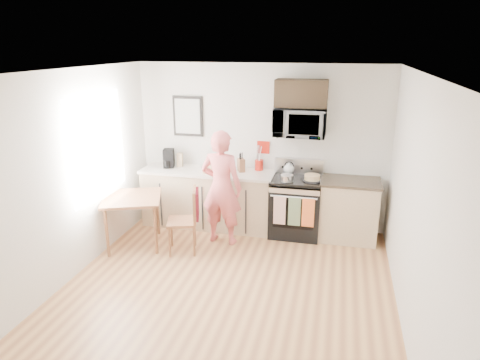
% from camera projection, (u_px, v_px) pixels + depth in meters
% --- Properties ---
extents(floor, '(4.60, 4.60, 0.00)m').
position_uv_depth(floor, '(223.00, 297.00, 5.09)').
color(floor, '#965D3A').
rests_on(floor, ground).
extents(back_wall, '(4.00, 0.04, 2.60)m').
position_uv_depth(back_wall, '(260.00, 147.00, 6.82)').
color(back_wall, silver).
rests_on(back_wall, floor).
extents(front_wall, '(4.00, 0.04, 2.60)m').
position_uv_depth(front_wall, '(118.00, 320.00, 2.56)').
color(front_wall, silver).
rests_on(front_wall, floor).
extents(left_wall, '(0.04, 4.60, 2.60)m').
position_uv_depth(left_wall, '(61.00, 181.00, 5.13)').
color(left_wall, silver).
rests_on(left_wall, floor).
extents(right_wall, '(0.04, 4.60, 2.60)m').
position_uv_depth(right_wall, '(415.00, 210.00, 4.25)').
color(right_wall, silver).
rests_on(right_wall, floor).
extents(ceiling, '(4.00, 4.60, 0.04)m').
position_uv_depth(ceiling, '(220.00, 72.00, 4.29)').
color(ceiling, silver).
rests_on(ceiling, back_wall).
extents(window, '(0.06, 1.40, 1.50)m').
position_uv_depth(window, '(98.00, 146.00, 5.79)').
color(window, silver).
rests_on(window, left_wall).
extents(cabinet_left, '(2.10, 0.60, 0.90)m').
position_uv_depth(cabinet_left, '(208.00, 199.00, 6.98)').
color(cabinet_left, tan).
rests_on(cabinet_left, floor).
extents(countertop_left, '(2.14, 0.64, 0.04)m').
position_uv_depth(countertop_left, '(207.00, 172.00, 6.84)').
color(countertop_left, beige).
rests_on(countertop_left, cabinet_left).
extents(cabinet_right, '(0.84, 0.60, 0.90)m').
position_uv_depth(cabinet_right, '(348.00, 211.00, 6.49)').
color(cabinet_right, tan).
rests_on(cabinet_right, floor).
extents(countertop_right, '(0.88, 0.64, 0.04)m').
position_uv_depth(countertop_right, '(351.00, 182.00, 6.35)').
color(countertop_right, black).
rests_on(countertop_right, cabinet_right).
extents(range, '(0.76, 0.70, 1.16)m').
position_uv_depth(range, '(296.00, 208.00, 6.65)').
color(range, black).
rests_on(range, floor).
extents(microwave, '(0.76, 0.51, 0.42)m').
position_uv_depth(microwave, '(300.00, 122.00, 6.34)').
color(microwave, silver).
rests_on(microwave, back_wall).
extents(upper_cabinet, '(0.76, 0.35, 0.40)m').
position_uv_depth(upper_cabinet, '(301.00, 93.00, 6.25)').
color(upper_cabinet, black).
rests_on(upper_cabinet, back_wall).
extents(wall_art, '(0.50, 0.04, 0.65)m').
position_uv_depth(wall_art, '(188.00, 116.00, 6.93)').
color(wall_art, black).
rests_on(wall_art, back_wall).
extents(wall_trivet, '(0.20, 0.02, 0.20)m').
position_uv_depth(wall_trivet, '(263.00, 147.00, 6.80)').
color(wall_trivet, '#B21B0F').
rests_on(wall_trivet, back_wall).
extents(person, '(0.67, 0.48, 1.72)m').
position_uv_depth(person, '(221.00, 188.00, 6.26)').
color(person, '#BB3433').
rests_on(person, floor).
extents(dining_table, '(0.91, 0.91, 0.76)m').
position_uv_depth(dining_table, '(132.00, 203.00, 6.21)').
color(dining_table, brown).
rests_on(dining_table, floor).
extents(chair, '(0.54, 0.51, 0.95)m').
position_uv_depth(chair, '(191.00, 211.00, 6.03)').
color(chair, brown).
rests_on(chair, floor).
extents(knife_block, '(0.15, 0.16, 0.21)m').
position_uv_depth(knife_block, '(241.00, 165.00, 6.74)').
color(knife_block, brown).
rests_on(knife_block, countertop_left).
extents(utensil_crock, '(0.13, 0.13, 0.40)m').
position_uv_depth(utensil_crock, '(259.00, 160.00, 6.81)').
color(utensil_crock, '#B21B0F').
rests_on(utensil_crock, countertop_left).
extents(fruit_bowl, '(0.25, 0.25, 0.10)m').
position_uv_depth(fruit_bowl, '(210.00, 167.00, 6.90)').
color(fruit_bowl, silver).
rests_on(fruit_bowl, countertop_left).
extents(milk_carton, '(0.10, 0.10, 0.22)m').
position_uv_depth(milk_carton, '(180.00, 160.00, 7.02)').
color(milk_carton, tan).
rests_on(milk_carton, countertop_left).
extents(coffee_maker, '(0.21, 0.27, 0.29)m').
position_uv_depth(coffee_maker, '(169.00, 159.00, 6.98)').
color(coffee_maker, black).
rests_on(coffee_maker, countertop_left).
extents(bread_bag, '(0.34, 0.18, 0.12)m').
position_uv_depth(bread_bag, '(214.00, 169.00, 6.69)').
color(bread_bag, '#DFAA75').
rests_on(bread_bag, countertop_left).
extents(cake, '(0.28, 0.28, 0.09)m').
position_uv_depth(cake, '(312.00, 178.00, 6.36)').
color(cake, black).
rests_on(cake, range).
extents(kettle, '(0.17, 0.17, 0.21)m').
position_uv_depth(kettle, '(289.00, 169.00, 6.65)').
color(kettle, silver).
rests_on(kettle, range).
extents(pot, '(0.19, 0.32, 0.10)m').
position_uv_depth(pot, '(287.00, 178.00, 6.34)').
color(pot, silver).
rests_on(pot, range).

